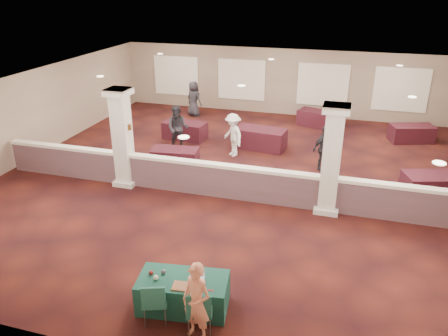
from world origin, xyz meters
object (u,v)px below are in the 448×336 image
(woman, at_px, (197,302))
(attendee_b, at_px, (233,135))
(far_table_front_center, at_px, (260,138))
(far_table_back_left, at_px, (185,130))
(far_table_front_left, at_px, (175,158))
(attendee_d, at_px, (194,99))
(attendee_a, at_px, (178,128))
(far_table_back_right, at_px, (411,133))
(attendee_c, at_px, (324,148))
(conf_chair_main, at_px, (199,309))
(conf_chair_side, at_px, (154,300))
(far_table_front_right, at_px, (435,186))
(near_table, at_px, (183,293))
(far_table_back_center, at_px, (318,119))

(woman, height_order, attendee_b, attendee_b)
(far_table_front_center, relative_size, far_table_back_left, 1.11)
(woman, distance_m, attendee_b, 9.31)
(far_table_front_left, bearing_deg, attendee_d, 103.74)
(far_table_back_left, xyz_separation_m, attendee_a, (0.23, -1.31, 0.54))
(far_table_front_left, relative_size, attendee_d, 0.97)
(far_table_back_right, bearing_deg, attendee_c, -129.35)
(conf_chair_main, xyz_separation_m, woman, (-0.01, -0.11, 0.24))
(woman, distance_m, far_table_back_right, 13.65)
(far_table_front_left, relative_size, far_table_front_center, 0.84)
(conf_chair_side, xyz_separation_m, far_table_back_left, (-3.34, 10.29, -0.21))
(far_table_front_right, height_order, attendee_c, attendee_c)
(attendee_b, distance_m, attendee_c, 3.44)
(attendee_b, bearing_deg, far_table_front_center, 95.07)
(conf_chair_main, bearing_deg, far_table_front_center, 79.51)
(far_table_front_right, xyz_separation_m, attendee_a, (-9.14, 1.59, 0.51))
(attendee_a, bearing_deg, near_table, -73.02)
(near_table, bearing_deg, far_table_back_left, 102.78)
(attendee_a, bearing_deg, far_table_back_left, 94.37)
(woman, bearing_deg, conf_chair_side, -169.24)
(near_table, relative_size, far_table_front_right, 0.96)
(conf_chair_main, xyz_separation_m, far_table_front_left, (-3.52, 7.39, -0.24))
(woman, xyz_separation_m, far_table_back_left, (-4.25, 10.40, -0.46))
(woman, distance_m, far_table_front_left, 8.30)
(woman, height_order, far_table_front_right, woman)
(far_table_back_center, bearing_deg, conf_chair_main, -94.12)
(conf_chair_main, relative_size, far_table_front_center, 0.50)
(attendee_a, bearing_deg, attendee_c, -9.51)
(near_table, bearing_deg, conf_chair_main, -54.57)
(far_table_back_center, bearing_deg, attendee_b, -121.37)
(far_table_front_left, xyz_separation_m, far_table_front_right, (8.63, 0.00, 0.05))
(far_table_back_left, bearing_deg, far_table_back_right, 14.25)
(far_table_back_center, distance_m, attendee_c, 5.06)
(woman, relative_size, attendee_b, 0.98)
(far_table_back_center, bearing_deg, far_table_front_right, -56.34)
(conf_chair_main, distance_m, attendee_c, 8.74)
(attendee_d, bearing_deg, far_table_front_left, 125.39)
(far_table_front_center, height_order, far_table_back_right, far_table_front_center)
(woman, bearing_deg, attendee_c, 97.35)
(conf_chair_main, distance_m, far_table_back_center, 13.63)
(near_table, relative_size, attendee_d, 1.07)
(far_table_front_left, bearing_deg, conf_chair_main, -64.51)
(far_table_back_center, distance_m, attendee_b, 5.37)
(far_table_front_right, relative_size, far_table_back_right, 1.11)
(far_table_front_left, xyz_separation_m, far_table_front_center, (2.57, 2.70, 0.06))
(woman, xyz_separation_m, attendee_b, (-1.80, 9.13, 0.01))
(conf_chair_main, distance_m, far_table_back_right, 13.54)
(near_table, bearing_deg, attendee_d, 100.93)
(far_table_back_center, bearing_deg, far_table_front_left, -125.97)
(near_table, xyz_separation_m, attendee_b, (-1.25, 8.43, 0.48))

